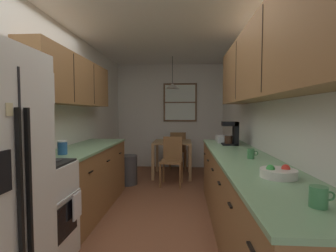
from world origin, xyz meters
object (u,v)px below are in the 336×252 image
fruit_bowl (278,173)px  microwave_over_range (14,85)px  storage_canister (62,147)px  dining_table (172,147)px  trash_bin (128,170)px  mug_spare (319,197)px  stove_range (31,214)px  dish_rack (226,139)px  dining_chair_near (172,158)px  table_serving_bowl (174,139)px  dining_chair_far (178,149)px  mug_by_coffeemaker (251,154)px  coffee_maker (232,133)px

fruit_bowl → microwave_over_range: bearing=173.5°
storage_canister → fruit_bowl: (2.03, -0.85, -0.04)m
dining_table → trash_bin: size_ratio=1.47×
dining_table → mug_spare: size_ratio=6.65×
mug_spare → stove_range: bearing=158.2°
microwave_over_range → dish_rack: size_ratio=1.87×
trash_bin → storage_canister: bearing=-98.9°
stove_range → trash_bin: stove_range is taller
dining_table → dining_chair_near: bearing=-88.0°
mug_spare → table_serving_bowl: size_ratio=0.73×
microwave_over_range → dining_chair_far: 4.19m
stove_range → dish_rack: (2.00, 1.87, 0.48)m
storage_canister → mug_spare: bearing=-34.9°
stove_range → fruit_bowl: bearing=-6.9°
dining_table → trash_bin: (-0.81, -0.68, -0.34)m
mug_by_coffeemaker → table_serving_bowl: (-0.89, 2.80, -0.17)m
mug_by_coffeemaker → dish_rack: (-0.03, 1.38, -0.00)m
dining_chair_near → dining_chair_far: bearing=86.4°
dining_chair_far → coffee_maker: size_ratio=2.68×
microwave_over_range → storage_canister: size_ratio=4.04×
dining_chair_near → fruit_bowl: (0.91, -2.84, 0.44)m
trash_bin → mug_spare: (1.72, -3.33, 0.68)m
microwave_over_range → storage_canister: (0.11, 0.60, -0.62)m
dining_chair_near → storage_canister: bearing=-119.6°
trash_bin → table_serving_bowl: 1.24m
fruit_bowl → table_serving_bowl: size_ratio=1.52×
dining_table → dining_chair_far: (0.10, 0.62, -0.12)m
dish_rack → table_serving_bowl: bearing=121.3°
microwave_over_range → storage_canister: bearing=79.9°
dining_table → mug_by_coffeemaker: (0.93, -2.72, 0.33)m
stove_range → dining_chair_near: bearing=66.6°
dining_table → dining_chair_near: dining_chair_near is taller
table_serving_bowl → storage_canister: bearing=-113.1°
dining_chair_far → fruit_bowl: size_ratio=3.52×
stove_range → dining_chair_far: size_ratio=1.22×
stove_range → storage_canister: size_ratio=7.00×
dining_chair_near → mug_spare: size_ratio=7.33×
microwave_over_range → table_serving_bowl: bearing=69.1°
dining_chair_far → dish_rack: (0.81, -1.96, 0.45)m
table_serving_bowl → mug_by_coffeemaker: bearing=-72.3°
trash_bin → fruit_bowl: fruit_bowl is taller
dish_rack → table_serving_bowl: (-0.87, 1.42, -0.17)m
stove_range → storage_canister: bearing=90.5°
dining_table → table_serving_bowl: (0.04, 0.08, 0.16)m
dining_chair_far → mug_spare: bearing=-80.0°
microwave_over_range → mug_by_coffeemaker: size_ratio=5.86×
stove_range → dining_chair_near: stove_range is taller
stove_range → dining_table: bearing=71.1°
dish_rack → fruit_bowl: bearing=-89.3°
trash_bin → coffee_maker: bearing=-29.9°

